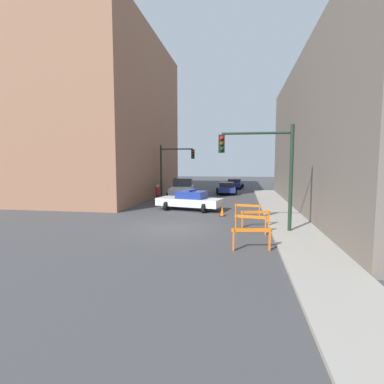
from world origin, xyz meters
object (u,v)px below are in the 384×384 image
at_px(police_car, 190,200).
at_px(barrier_corner, 248,209).
at_px(parked_car_near, 226,188).
at_px(pedestrian_crossing, 158,194).
at_px(traffic_light_far, 172,163).
at_px(traffic_cone, 222,211).
at_px(barrier_back, 256,216).
at_px(barrier_mid, 251,221).
at_px(parked_car_mid, 235,184).
at_px(traffic_light_near, 267,162).
at_px(barrier_front, 252,235).
at_px(white_truck, 182,189).

height_order(police_car, barrier_corner, police_car).
distance_m(parked_car_near, pedestrian_crossing, 10.73).
height_order(traffic_light_far, barrier_corner, traffic_light_far).
xyz_separation_m(police_car, traffic_cone, (2.51, -2.10, -0.41)).
bearing_deg(barrier_back, police_car, 130.61).
distance_m(police_car, barrier_mid, 7.94).
relative_size(parked_car_mid, pedestrian_crossing, 2.67).
bearing_deg(barrier_mid, police_car, 122.03).
distance_m(police_car, pedestrian_crossing, 4.02).
height_order(traffic_light_near, barrier_back, traffic_light_near).
bearing_deg(parked_car_mid, barrier_back, -81.50).
distance_m(police_car, barrier_front, 10.53).
xyz_separation_m(pedestrian_crossing, barrier_back, (7.67, -7.73, -0.24)).
bearing_deg(police_car, traffic_light_far, 35.56).
distance_m(traffic_light_far, pedestrian_crossing, 5.46).
bearing_deg(barrier_mid, barrier_corner, 91.17).
bearing_deg(barrier_corner, barrier_back, -81.32).
bearing_deg(parked_car_mid, barrier_front, -82.81).
bearing_deg(barrier_mid, traffic_light_near, 30.75).
xyz_separation_m(parked_car_near, pedestrian_crossing, (-5.20, -9.38, 0.19)).
height_order(white_truck, traffic_cone, white_truck).
height_order(traffic_light_near, traffic_light_far, traffic_light_near).
distance_m(traffic_light_near, barrier_back, 3.13).
xyz_separation_m(barrier_mid, barrier_corner, (-0.08, 3.93, 0.00)).
bearing_deg(police_car, parked_car_mid, 4.26).
bearing_deg(barrier_corner, traffic_cone, 156.53).
bearing_deg(barrier_mid, white_truck, 113.85).
bearing_deg(traffic_light_near, traffic_light_far, 120.54).
height_order(white_truck, parked_car_mid, white_truck).
distance_m(traffic_light_far, parked_car_near, 7.37).
height_order(traffic_light_far, barrier_mid, traffic_light_far).
height_order(parked_car_mid, barrier_mid, parked_car_mid).
bearing_deg(traffic_light_far, pedestrian_crossing, -90.90).
bearing_deg(white_truck, traffic_cone, -70.41).
height_order(white_truck, barrier_mid, white_truck).
xyz_separation_m(barrier_front, barrier_corner, (-0.03, 6.86, 0.00)).
relative_size(parked_car_mid, barrier_back, 2.81).
distance_m(white_truck, barrier_mid, 15.64).
xyz_separation_m(traffic_light_far, pedestrian_crossing, (-0.08, -4.84, -2.54)).
distance_m(barrier_front, barrier_mid, 2.94).
bearing_deg(traffic_light_near, parked_car_near, 99.11).
bearing_deg(police_car, barrier_mid, -135.29).
distance_m(barrier_front, traffic_cone, 7.75).
xyz_separation_m(traffic_light_far, white_truck, (0.98, 0.25, -2.49)).
distance_m(traffic_light_near, police_car, 8.48).
bearing_deg(barrier_mid, traffic_light_far, 117.45).
xyz_separation_m(barrier_back, traffic_cone, (-1.99, 3.15, -0.30)).
bearing_deg(pedestrian_crossing, barrier_back, -73.05).
height_order(white_truck, barrier_corner, white_truck).
height_order(pedestrian_crossing, barrier_back, pedestrian_crossing).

